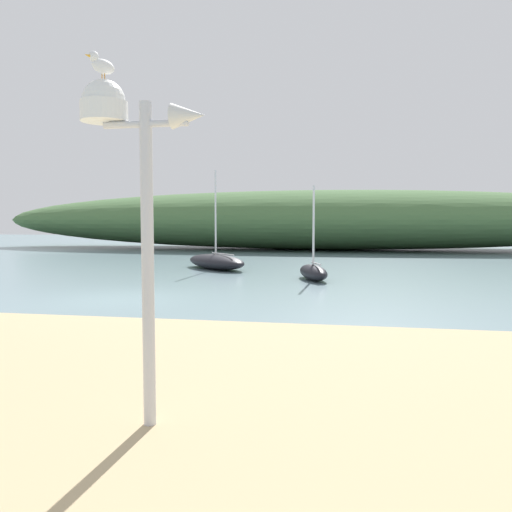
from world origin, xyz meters
name	(u,v)px	position (x,y,z in m)	size (l,w,h in m)	color
ground_plane	(123,299)	(0.00, 0.00, 0.00)	(120.00, 120.00, 0.00)	gray
distant_hill	(319,220)	(3.88, 26.25, 2.26)	(51.96, 11.66, 4.52)	#476B3D
mast_structure	(125,148)	(4.11, -8.64, 2.88)	(1.22, 0.45, 3.33)	silver
seagull_on_radar	(102,65)	(3.90, -8.65, 3.66)	(0.21, 0.32, 0.23)	orange
sailboat_near_shore	(313,272)	(4.91, 5.59, 0.31)	(1.59, 2.73, 3.49)	black
sailboat_centre_water	(216,261)	(0.27, 9.07, 0.35)	(4.05, 4.12, 4.44)	black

